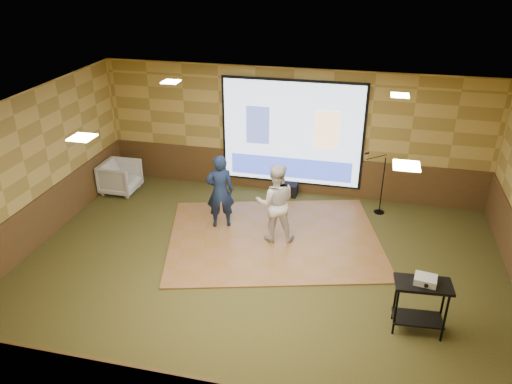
% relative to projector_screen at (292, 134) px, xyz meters
% --- Properties ---
extents(ground, '(9.00, 9.00, 0.00)m').
position_rel_projector_screen_xyz_m(ground, '(0.00, -3.44, -1.47)').
color(ground, '#2F3C1B').
rests_on(ground, ground).
extents(room_shell, '(9.04, 7.04, 3.02)m').
position_rel_projector_screen_xyz_m(room_shell, '(0.00, -3.44, 0.62)').
color(room_shell, tan).
rests_on(room_shell, ground).
extents(wainscot_back, '(9.00, 0.04, 0.95)m').
position_rel_projector_screen_xyz_m(wainscot_back, '(0.00, 0.04, -1.00)').
color(wainscot_back, '#4C3219').
rests_on(wainscot_back, ground).
extents(wainscot_left, '(0.04, 7.00, 0.95)m').
position_rel_projector_screen_xyz_m(wainscot_left, '(-4.48, -3.44, -1.00)').
color(wainscot_left, '#4C3219').
rests_on(wainscot_left, ground).
extents(projector_screen, '(3.32, 0.06, 2.52)m').
position_rel_projector_screen_xyz_m(projector_screen, '(0.00, 0.00, 0.00)').
color(projector_screen, black).
rests_on(projector_screen, room_shell).
extents(downlight_nw, '(0.32, 0.32, 0.02)m').
position_rel_projector_screen_xyz_m(downlight_nw, '(-2.20, -1.64, 1.50)').
color(downlight_nw, '#FFEFBF').
rests_on(downlight_nw, room_shell).
extents(downlight_ne, '(0.32, 0.32, 0.02)m').
position_rel_projector_screen_xyz_m(downlight_ne, '(2.20, -1.64, 1.50)').
color(downlight_ne, '#FFEFBF').
rests_on(downlight_ne, room_shell).
extents(downlight_sw, '(0.32, 0.32, 0.02)m').
position_rel_projector_screen_xyz_m(downlight_sw, '(-2.20, -4.94, 1.50)').
color(downlight_sw, '#FFEFBF').
rests_on(downlight_sw, room_shell).
extents(downlight_se, '(0.32, 0.32, 0.02)m').
position_rel_projector_screen_xyz_m(downlight_se, '(2.20, -4.94, 1.50)').
color(downlight_se, '#FFEFBF').
rests_on(downlight_se, room_shell).
extents(dance_floor, '(4.94, 4.23, 0.03)m').
position_rel_projector_screen_xyz_m(dance_floor, '(0.05, -2.23, -1.46)').
color(dance_floor, '#935E36').
rests_on(dance_floor, ground).
extents(player_left, '(0.68, 0.57, 1.60)m').
position_rel_projector_screen_xyz_m(player_left, '(-1.15, -1.98, -0.64)').
color(player_left, '#162345').
rests_on(player_left, dance_floor).
extents(player_right, '(0.91, 0.78, 1.63)m').
position_rel_projector_screen_xyz_m(player_right, '(0.07, -2.25, -0.63)').
color(player_right, silver).
rests_on(player_right, dance_floor).
extents(av_table, '(0.84, 0.44, 0.88)m').
position_rel_projector_screen_xyz_m(av_table, '(2.74, -4.37, -0.87)').
color(av_table, black).
rests_on(av_table, ground).
extents(projector, '(0.36, 0.31, 0.11)m').
position_rel_projector_screen_xyz_m(projector, '(2.76, -4.35, -0.54)').
color(projector, silver).
rests_on(projector, av_table).
extents(mic_stand, '(0.56, 0.23, 1.43)m').
position_rel_projector_screen_xyz_m(mic_stand, '(2.08, -0.58, -0.98)').
color(mic_stand, black).
rests_on(mic_stand, ground).
extents(banquet_chair, '(0.84, 0.82, 0.76)m').
position_rel_projector_screen_xyz_m(banquet_chair, '(-4.00, -0.92, -1.09)').
color(banquet_chair, gray).
rests_on(banquet_chair, ground).
extents(duffel_bag, '(0.49, 0.33, 0.30)m').
position_rel_projector_screen_xyz_m(duffel_bag, '(-0.04, -0.19, -1.33)').
color(duffel_bag, black).
rests_on(duffel_bag, ground).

